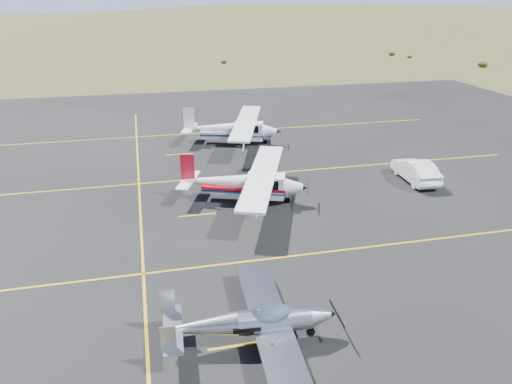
{
  "coord_description": "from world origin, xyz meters",
  "views": [
    {
      "loc": [
        -5.53,
        -17.16,
        11.39
      ],
      "look_at": [
        -0.03,
        6.18,
        1.6
      ],
      "focal_mm": 35.0,
      "sensor_mm": 36.0,
      "label": 1
    }
  ],
  "objects_px": {
    "sedan": "(416,170)",
    "aircraft_low_wing": "(254,322)",
    "aircraft_cessna": "(244,182)",
    "aircraft_plain": "(232,128)"
  },
  "relations": [
    {
      "from": "sedan",
      "to": "aircraft_low_wing",
      "type": "bearing_deg",
      "value": 47.22
    },
    {
      "from": "aircraft_cessna",
      "to": "sedan",
      "type": "distance_m",
      "value": 11.33
    },
    {
      "from": "aircraft_low_wing",
      "to": "aircraft_plain",
      "type": "distance_m",
      "value": 24.08
    },
    {
      "from": "aircraft_low_wing",
      "to": "aircraft_cessna",
      "type": "relative_size",
      "value": 0.78
    },
    {
      "from": "aircraft_plain",
      "to": "sedan",
      "type": "xyz_separation_m",
      "value": [
        9.79,
        -10.81,
        -0.53
      ]
    },
    {
      "from": "aircraft_low_wing",
      "to": "aircraft_cessna",
      "type": "xyz_separation_m",
      "value": [
        2.26,
        12.23,
        0.34
      ]
    },
    {
      "from": "aircraft_plain",
      "to": "aircraft_low_wing",
      "type": "bearing_deg",
      "value": -81.53
    },
    {
      "from": "aircraft_cessna",
      "to": "aircraft_plain",
      "type": "height_order",
      "value": "aircraft_plain"
    },
    {
      "from": "aircraft_low_wing",
      "to": "aircraft_plain",
      "type": "height_order",
      "value": "aircraft_plain"
    },
    {
      "from": "aircraft_cessna",
      "to": "sedan",
      "type": "height_order",
      "value": "aircraft_cessna"
    }
  ]
}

